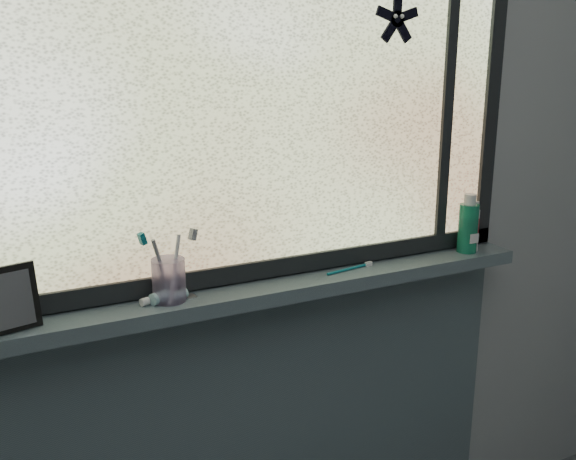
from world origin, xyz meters
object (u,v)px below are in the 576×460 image
(cream_tube, at_px, (472,225))
(mouthwash_bottle, at_px, (468,223))
(toothbrush_cup, at_px, (169,280))
(vanity_mirror, at_px, (10,299))

(cream_tube, bearing_deg, mouthwash_bottle, -157.61)
(mouthwash_bottle, bearing_deg, cream_tube, 22.39)
(toothbrush_cup, relative_size, mouthwash_bottle, 0.72)
(vanity_mirror, bearing_deg, cream_tube, -13.48)
(vanity_mirror, height_order, mouthwash_bottle, mouthwash_bottle)
(vanity_mirror, bearing_deg, toothbrush_cup, -11.31)
(toothbrush_cup, xyz_separation_m, mouthwash_bottle, (0.97, -0.01, 0.04))
(toothbrush_cup, height_order, mouthwash_bottle, mouthwash_bottle)
(vanity_mirror, relative_size, cream_tube, 1.34)
(vanity_mirror, distance_m, toothbrush_cup, 0.37)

